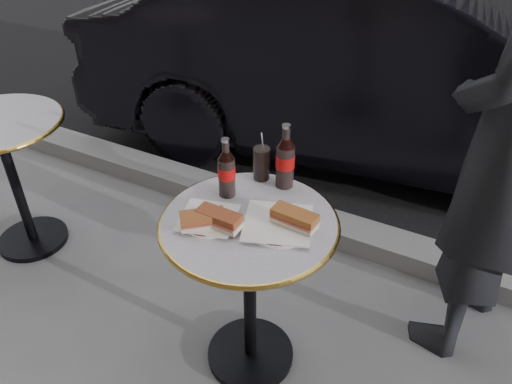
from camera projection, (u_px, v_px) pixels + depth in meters
The scene contains 14 objects.
ground at pixel (251, 355), 2.12m from camera, with size 80.00×80.00×0.00m, color slate.
asphalt_road at pixel (457, 31), 5.73m from camera, with size 40.00×8.00×0.00m, color black.
curb at pixel (328, 228), 2.74m from camera, with size 40.00×0.20×0.12m, color gray.
bistro_table at pixel (250, 295), 1.91m from camera, with size 0.62×0.62×0.73m, color #BAB2C4, non-canonical shape.
bistro_table_second at pixel (16, 186), 2.52m from camera, with size 0.62×0.62×0.73m, color #BAB2C4, non-canonical shape.
plate_left at pixel (208, 219), 1.69m from camera, with size 0.20×0.20×0.01m, color white.
plate_right at pixel (278, 225), 1.67m from camera, with size 0.24×0.24×0.01m, color white.
sandwich_left_a at pixel (203, 220), 1.64m from camera, with size 0.15×0.07×0.05m, color #9B4F27.
sandwich_left_b at pixel (219, 220), 1.64m from camera, with size 0.15×0.07×0.05m, color brown.
sandwich_right at pixel (294, 219), 1.64m from camera, with size 0.15×0.07×0.05m, color #9D5528.
cola_bottle_left at pixel (226, 167), 1.76m from camera, with size 0.06×0.06×0.23m, color black, non-canonical shape.
cola_bottle_right at pixel (285, 156), 1.80m from camera, with size 0.07×0.07×0.25m, color black, non-canonical shape.
cola_glass at pixel (261, 163), 1.87m from camera, with size 0.07×0.07×0.13m, color black.
parked_car at pixel (390, 63), 3.16m from camera, with size 3.89×1.35×1.28m, color black.
Camera 1 is at (0.64, -1.17, 1.79)m, focal length 35.00 mm.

